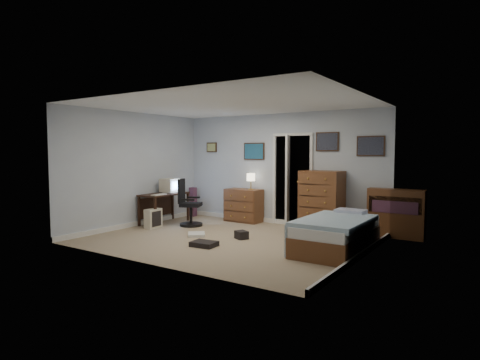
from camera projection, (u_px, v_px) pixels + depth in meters
name	position (u px, v px, depth m)	size (l,w,h in m)	color
floor	(228.00, 240.00, 7.51)	(5.00, 4.00, 0.02)	tan
computer_desk	(162.00, 200.00, 9.21)	(0.61, 1.22, 0.69)	black
crt_monitor	(169.00, 186.00, 9.25)	(0.37, 0.35, 0.33)	beige
keyboard	(159.00, 195.00, 8.76)	(0.14, 0.37, 0.02)	beige
pc_tower	(153.00, 218.00, 8.62)	(0.21, 0.39, 0.41)	beige
office_chair	(188.00, 208.00, 8.86)	(0.67, 0.67, 1.04)	black
media_stack	(193.00, 202.00, 10.20)	(0.15, 0.15, 0.73)	maroon
low_dresser	(244.00, 205.00, 9.40)	(0.86, 0.43, 0.77)	brown
table_lamp	(251.00, 178.00, 9.24)	(0.20, 0.20, 0.37)	gold
doorway	(298.00, 180.00, 9.13)	(0.96, 1.12, 2.05)	black
tall_dresser	(322.00, 201.00, 8.29)	(0.85, 0.50, 1.25)	brown
headboard_bookcase	(396.00, 212.00, 7.60)	(1.04, 0.27, 0.93)	brown
bed	(336.00, 234.00, 6.62)	(1.01, 1.86, 0.61)	brown
wall_posters	(302.00, 147.00, 8.72)	(4.38, 0.04, 0.60)	#331E11
floor_clutter	(212.00, 239.00, 7.33)	(1.28, 1.18, 0.15)	silver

